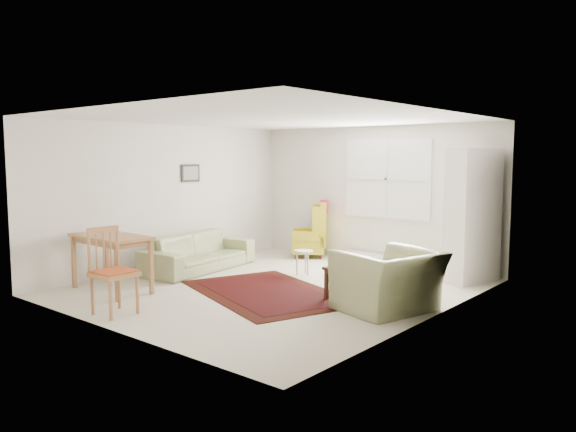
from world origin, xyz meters
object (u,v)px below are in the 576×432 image
Objects in this scene: coffee_table at (351,284)px; cabinet at (473,216)px; sofa at (199,245)px; wingback_chair at (309,229)px; armchair at (389,275)px; stool at (303,262)px; desk at (112,263)px; desk_chair at (114,271)px.

coffee_table is 2.45m from cabinet.
sofa is 2.31m from wingback_chair.
cabinet is (0.16, 2.29, 0.57)m from armchair.
wingback_chair reaches higher than stool.
desk is (-3.62, -1.64, -0.05)m from armchair.
desk is 1.29m from desk_chair.
cabinet reaches higher than wingback_chair.
desk_chair is (-2.68, -4.60, -0.50)m from cabinet.
desk is at bearing -49.98° from armchair.
armchair is 3.97m from desk.
desk is 1.20× the size of desk_chair.
cabinet is (3.97, 2.10, 0.60)m from sofa.
wingback_chair reaches higher than desk_chair.
stool is (-1.53, 0.91, -0.02)m from coffee_table.
cabinet reaches higher than desk.
cabinet is at bearing 28.55° from stool.
sofa is 1.85m from stool.
desk is at bearing -115.02° from cabinet.
desk is at bearing -43.15° from wingback_chair.
sofa is at bearing 26.12° from desk_chair.
sofa is 3.81m from armchair.
stool is at bearing 61.51° from desk.
cabinet is 1.92× the size of desk_chair.
desk_chair is at bearing -28.82° from wingback_chair.
cabinet is 1.60× the size of desk.
stool is at bearing 149.39° from coffee_table.
desk_chair reaches higher than coffee_table.
armchair reaches higher than sofa.
wingback_chair is 1.71m from stool.
wingback_chair is at bearing -111.77° from armchair.
stool is 2.78m from cabinet.
wingback_chair reaches higher than desk.
cabinet reaches higher than armchair.
armchair is 0.57× the size of cabinet.
desk reaches higher than stool.
coffee_table is (-0.64, 0.11, -0.23)m from armchair.
coffee_table is at bearing 11.26° from wingback_chair.
desk_chair is (-2.52, -2.31, 0.08)m from armchair.
sofa is at bearing 178.62° from coffee_table.
sofa is 1.66× the size of desk.
stool is at bearing -71.49° from sofa.
coffee_table is (2.49, -2.28, -0.33)m from wingback_chair.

